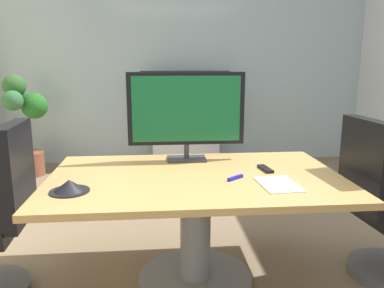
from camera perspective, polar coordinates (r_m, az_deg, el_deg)
name	(u,v)px	position (r m, az deg, el deg)	size (l,w,h in m)	color
ground_plane	(217,286)	(2.70, 3.64, -20.23)	(7.65, 7.65, 0.00)	#7A664C
wall_back_glass_partition	(182,58)	(5.58, -1.44, 12.64)	(5.31, 0.10, 2.97)	#9EB2B7
conference_table	(195,204)	(2.52, 0.51, -8.80)	(1.85, 1.15, 0.73)	#B2894C
office_chair_right	(384,214)	(2.88, 26.52, -9.18)	(0.61, 0.59, 1.09)	#4C4C51
tv_monitor	(186,111)	(2.78, -0.84, 4.87)	(0.84, 0.18, 0.64)	#333338
wall_display_unit	(185,135)	(5.33, -0.99, 1.39)	(1.20, 0.36, 1.31)	#B7BABC
potted_plant	(26,119)	(5.24, -23.25, 3.43)	(0.52, 0.58, 1.28)	brown
conference_phone	(69,187)	(2.26, -17.66, -6.00)	(0.22, 0.22, 0.07)	black
remote_control	(265,169)	(2.62, 10.78, -3.62)	(0.05, 0.17, 0.02)	black
whiteboard_marker	(235,178)	(2.39, 6.43, -4.97)	(0.13, 0.02, 0.02)	#1919A5
paper_notepad	(279,184)	(2.33, 12.66, -5.83)	(0.21, 0.30, 0.01)	white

